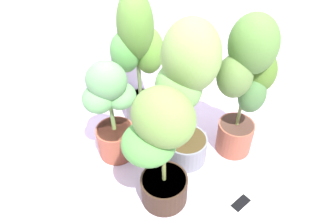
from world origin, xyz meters
name	(u,v)px	position (x,y,z in m)	size (l,w,h in m)	color
ground_plane	(199,161)	(0.00, 0.00, 0.00)	(8.00, 8.00, 0.00)	silver
potted_plant_back_center	(138,53)	(-0.02, 0.57, 0.54)	(0.40, 0.33, 0.94)	gray
potted_plant_front_left	(160,145)	(-0.36, -0.06, 0.45)	(0.36, 0.33, 0.76)	#332217
potted_plant_front_right	(247,81)	(0.25, -0.07, 0.55)	(0.44, 0.31, 0.93)	#974E39
potted_plant_back_left	(111,111)	(-0.36, 0.39, 0.36)	(0.33, 0.29, 0.68)	brown
potted_plant_center	(187,86)	(-0.06, 0.08, 0.58)	(0.43, 0.42, 0.95)	slate
cell_phone	(241,203)	(-0.04, -0.38, 0.00)	(0.15, 0.07, 0.01)	white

